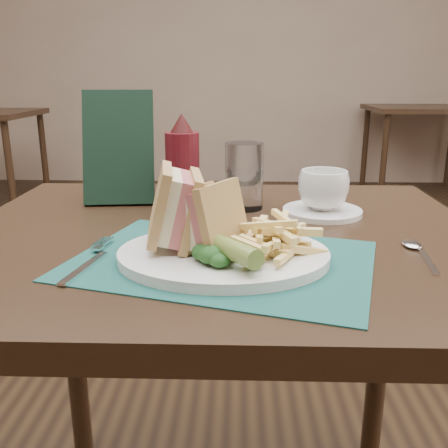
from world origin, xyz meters
The scene contains 18 objects.
floor centered at (0.00, 0.00, 0.00)m, with size 7.00×7.00×0.00m, color black.
wall_back centered at (0.00, 3.50, 0.00)m, with size 6.00×6.00×0.00m, color gray.
table_main centered at (0.00, -0.50, 0.38)m, with size 0.90×0.75×0.75m, color black, non-canonical shape.
table_bg_right centered at (1.59, 3.03, 0.38)m, with size 0.90×0.75×0.75m, color black, non-canonical shape.
placemat centered at (0.01, -0.64, 0.75)m, with size 0.42×0.30×0.00m, color #174A44.
plate centered at (0.01, -0.65, 0.76)m, with size 0.30×0.24×0.01m, color white, non-canonical shape.
sandwich_half_a centered at (-0.08, -0.63, 0.82)m, with size 0.06×0.12×0.11m, color tan, non-canonical shape.
sandwich_half_b centered at (-0.03, -0.63, 0.82)m, with size 0.06×0.10×0.09m, color tan, non-canonical shape.
kale_garnish centered at (0.02, -0.69, 0.78)m, with size 0.11×0.08×0.03m, color #163D16, non-canonical shape.
pickle_spear centered at (0.02, -0.70, 0.79)m, with size 0.03×0.03×0.12m, color olive.
fries_pile centered at (0.08, -0.63, 0.79)m, with size 0.18×0.20×0.05m, color #FCDA7E, non-canonical shape.
fork centered at (-0.18, -0.65, 0.76)m, with size 0.03×0.17×0.01m, color silver, non-canonical shape.
spoon centered at (0.30, -0.62, 0.76)m, with size 0.03×0.15×0.01m, color silver, non-canonical shape.
saucer centered at (0.19, -0.39, 0.76)m, with size 0.15×0.15×0.01m, color white.
coffee_cup centered at (0.19, -0.39, 0.80)m, with size 0.09×0.09×0.07m, color white.
drinking_glass centered at (0.04, -0.35, 0.81)m, with size 0.08×0.08×0.13m, color silver.
ketchup_bottle centered at (-0.08, -0.35, 0.84)m, with size 0.07×0.07×0.19m, color #4F0D14, non-canonical shape.
check_presenter centered at (-0.22, -0.30, 0.86)m, with size 0.14×0.02×0.23m, color black.
Camera 1 is at (0.03, -1.31, 1.01)m, focal length 40.00 mm.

